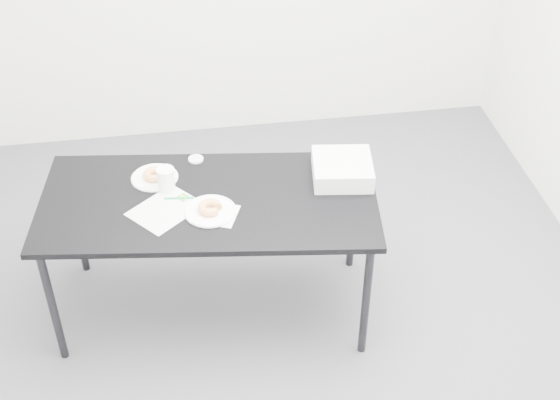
{
  "coord_description": "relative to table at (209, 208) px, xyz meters",
  "views": [
    {
      "loc": [
        -0.31,
        -2.85,
        3.14
      ],
      "look_at": [
        0.14,
        0.02,
        0.85
      ],
      "focal_mm": 50.0,
      "sensor_mm": 36.0,
      "label": 1
    }
  ],
  "objects": [
    {
      "name": "floor",
      "position": [
        0.2,
        -0.19,
        -0.7
      ],
      "size": [
        4.0,
        4.0,
        0.0
      ],
      "primitive_type": "plane",
      "color": "#494A4E",
      "rests_on": "ground"
    },
    {
      "name": "donut_near",
      "position": [
        0.0,
        -0.11,
        0.09
      ],
      "size": [
        0.16,
        0.16,
        0.04
      ],
      "primitive_type": "torus",
      "rotation": [
        0.0,
        0.0,
        -0.52
      ],
      "color": "#E18F47",
      "rests_on": "plate_near"
    },
    {
      "name": "bakery_box",
      "position": [
        0.69,
        0.08,
        0.11
      ],
      "size": [
        0.33,
        0.33,
        0.1
      ],
      "primitive_type": "cube",
      "rotation": [
        0.0,
        0.0,
        -0.13
      ],
      "color": "silver",
      "rests_on": "table"
    },
    {
      "name": "coffee_cup",
      "position": [
        -0.2,
        0.11,
        0.12
      ],
      "size": [
        0.08,
        0.08,
        0.13
      ],
      "primitive_type": "cylinder",
      "color": "white",
      "rests_on": "table"
    },
    {
      "name": "donut_far",
      "position": [
        -0.26,
        0.21,
        0.08
      ],
      "size": [
        0.13,
        0.13,
        0.04
      ],
      "primitive_type": "torus",
      "rotation": [
        0.0,
        0.0,
        -0.12
      ],
      "color": "#E18F47",
      "rests_on": "plate_far"
    },
    {
      "name": "plate_far",
      "position": [
        -0.26,
        0.21,
        0.06
      ],
      "size": [
        0.24,
        0.24,
        0.01
      ],
      "primitive_type": "cylinder",
      "color": "white",
      "rests_on": "table"
    },
    {
      "name": "plate_near",
      "position": [
        0.0,
        -0.11,
        0.06
      ],
      "size": [
        0.25,
        0.25,
        0.01
      ],
      "primitive_type": "cylinder",
      "color": "white",
      "rests_on": "napkin"
    },
    {
      "name": "logo_patch",
      "position": [
        -0.12,
        0.03,
        0.06
      ],
      "size": [
        0.07,
        0.07,
        0.0
      ],
      "primitive_type": "cube",
      "rotation": [
        0.0,
        0.0,
        -0.86
      ],
      "color": "green",
      "rests_on": "scorecard"
    },
    {
      "name": "table",
      "position": [
        0.0,
        0.0,
        0.0
      ],
      "size": [
        1.76,
        0.99,
        0.76
      ],
      "rotation": [
        0.0,
        0.0,
        -0.13
      ],
      "color": "black",
      "rests_on": "floor"
    },
    {
      "name": "scorecard",
      "position": [
        -0.21,
        -0.05,
        0.06
      ],
      "size": [
        0.4,
        0.39,
        0.0
      ],
      "primitive_type": "cube",
      "rotation": [
        0.0,
        0.0,
        -0.86
      ],
      "color": "silver",
      "rests_on": "table"
    },
    {
      "name": "cup_lid",
      "position": [
        -0.04,
        0.34,
        0.06
      ],
      "size": [
        0.08,
        0.08,
        0.01
      ],
      "primitive_type": "cylinder",
      "color": "silver",
      "rests_on": "table"
    },
    {
      "name": "napkin",
      "position": [
        0.04,
        -0.13,
        0.06
      ],
      "size": [
        0.23,
        0.23,
        0.0
      ],
      "primitive_type": "cube",
      "rotation": [
        0.0,
        0.0,
        -0.38
      ],
      "color": "silver",
      "rests_on": "table"
    },
    {
      "name": "pen",
      "position": [
        -0.14,
        0.02,
        0.07
      ],
      "size": [
        0.15,
        0.03,
        0.01
      ],
      "primitive_type": "cylinder",
      "rotation": [
        0.0,
        1.57,
        -0.11
      ],
      "color": "#0C8E57",
      "rests_on": "scorecard"
    }
  ]
}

